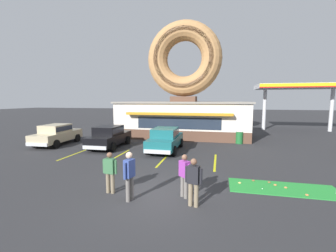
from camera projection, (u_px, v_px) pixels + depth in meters
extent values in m
plane|color=#2D2D30|center=(157.00, 194.00, 8.40)|extent=(160.00, 160.00, 0.00)
cube|color=brown|center=(184.00, 131.00, 22.17)|extent=(12.00, 6.00, 0.90)
cube|color=silver|center=(184.00, 115.00, 21.99)|extent=(12.00, 6.00, 2.30)
cube|color=gray|center=(184.00, 102.00, 21.84)|extent=(12.30, 6.30, 0.16)
cube|color=orange|center=(178.00, 114.00, 18.76)|extent=(9.00, 0.60, 0.20)
cube|color=#232D3D|center=(178.00, 123.00, 19.13)|extent=(7.20, 0.03, 1.00)
cube|color=brown|center=(184.00, 99.00, 21.81)|extent=(2.40, 1.80, 0.50)
torus|color=#B27F4C|center=(184.00, 59.00, 21.37)|extent=(7.10, 1.90, 7.10)
torus|color=#9E6B42|center=(183.00, 58.00, 20.95)|extent=(6.25, 1.05, 6.24)
cube|color=green|center=(283.00, 189.00, 8.93)|extent=(4.11, 1.53, 0.03)
torus|color=#D17F47|center=(275.00, 185.00, 9.22)|extent=(0.13, 0.13, 0.04)
torus|color=#D17F47|center=(307.00, 195.00, 8.25)|extent=(0.13, 0.13, 0.04)
torus|color=brown|center=(253.00, 180.00, 9.73)|extent=(0.13, 0.13, 0.04)
torus|color=#E5C666|center=(240.00, 183.00, 9.46)|extent=(0.13, 0.13, 0.04)
torus|color=brown|center=(269.00, 182.00, 9.52)|extent=(0.13, 0.13, 0.04)
torus|color=#D17F47|center=(286.00, 188.00, 8.95)|extent=(0.13, 0.13, 0.04)
sphere|color=white|center=(262.00, 189.00, 8.82)|extent=(0.04, 0.04, 0.04)
cube|color=black|center=(110.00, 138.00, 16.80)|extent=(1.88, 4.45, 0.68)
cube|color=black|center=(109.00, 130.00, 16.58)|extent=(1.62, 2.14, 0.60)
cube|color=#232D3D|center=(109.00, 130.00, 16.58)|extent=(1.64, 2.06, 0.36)
cube|color=silver|center=(122.00, 137.00, 19.00)|extent=(1.67, 0.15, 0.24)
cube|color=silver|center=(95.00, 148.00, 14.65)|extent=(1.67, 0.15, 0.24)
cylinder|color=black|center=(107.00, 139.00, 18.34)|extent=(0.24, 0.65, 0.64)
cylinder|color=black|center=(128.00, 140.00, 17.99)|extent=(0.24, 0.65, 0.64)
cylinder|color=black|center=(89.00, 146.00, 15.68)|extent=(0.24, 0.65, 0.64)
cylinder|color=black|center=(113.00, 147.00, 15.34)|extent=(0.24, 0.65, 0.64)
cube|color=#BCAD89|center=(57.00, 136.00, 17.82)|extent=(2.01, 4.49, 0.68)
cube|color=#BCAD89|center=(56.00, 128.00, 17.60)|extent=(1.68, 2.18, 0.60)
cube|color=#232D3D|center=(56.00, 128.00, 17.60)|extent=(1.70, 2.10, 0.36)
cube|color=silver|center=(74.00, 135.00, 20.03)|extent=(1.67, 0.19, 0.24)
cube|color=silver|center=(37.00, 145.00, 15.67)|extent=(1.67, 0.19, 0.24)
cylinder|color=black|center=(59.00, 137.00, 19.35)|extent=(0.26, 0.65, 0.64)
cylinder|color=black|center=(77.00, 138.00, 19.05)|extent=(0.26, 0.65, 0.64)
cylinder|color=black|center=(35.00, 143.00, 16.68)|extent=(0.26, 0.65, 0.64)
cylinder|color=black|center=(56.00, 144.00, 16.38)|extent=(0.26, 0.65, 0.64)
cube|color=#196066|center=(166.00, 141.00, 15.63)|extent=(1.78, 4.41, 0.68)
cube|color=#196066|center=(165.00, 132.00, 15.41)|extent=(1.57, 2.11, 0.60)
cube|color=#232D3D|center=(165.00, 132.00, 15.41)|extent=(1.59, 2.02, 0.36)
cube|color=silver|center=(172.00, 139.00, 17.82)|extent=(1.67, 0.11, 0.24)
cube|color=silver|center=(157.00, 152.00, 13.50)|extent=(1.67, 0.11, 0.24)
cylinder|color=black|center=(158.00, 142.00, 17.18)|extent=(0.22, 0.64, 0.64)
cylinder|color=black|center=(181.00, 143.00, 16.80)|extent=(0.22, 0.64, 0.64)
cylinder|color=black|center=(148.00, 150.00, 14.54)|extent=(0.22, 0.64, 0.64)
cylinder|color=black|center=(174.00, 151.00, 14.16)|extent=(0.22, 0.64, 0.64)
cylinder|color=slate|center=(186.00, 188.00, 8.04)|extent=(0.15, 0.15, 0.78)
cylinder|color=slate|center=(183.00, 186.00, 8.20)|extent=(0.15, 0.15, 0.78)
cube|color=#8C3393|center=(184.00, 169.00, 8.04)|extent=(0.44, 0.43, 0.57)
cylinder|color=#8C3393|center=(189.00, 171.00, 7.84)|extent=(0.10, 0.10, 0.53)
cylinder|color=#8C3393|center=(180.00, 168.00, 8.25)|extent=(0.10, 0.10, 0.53)
sphere|color=brown|center=(185.00, 157.00, 8.00)|extent=(0.21, 0.21, 0.21)
cylinder|color=slate|center=(131.00, 188.00, 7.95)|extent=(0.15, 0.15, 0.85)
cylinder|color=slate|center=(128.00, 190.00, 7.77)|extent=(0.15, 0.15, 0.85)
cube|color=#33478C|center=(129.00, 168.00, 7.78)|extent=(0.33, 0.43, 0.63)
cylinder|color=#33478C|center=(134.00, 167.00, 8.00)|extent=(0.10, 0.10, 0.58)
cylinder|color=#33478C|center=(125.00, 171.00, 7.56)|extent=(0.10, 0.10, 0.58)
sphere|color=beige|center=(129.00, 155.00, 7.72)|extent=(0.23, 0.23, 0.23)
cylinder|color=#7F7056|center=(196.00, 195.00, 7.39)|extent=(0.15, 0.15, 0.80)
cylinder|color=#7F7056|center=(190.00, 194.00, 7.48)|extent=(0.15, 0.15, 0.80)
cube|color=black|center=(194.00, 174.00, 7.35)|extent=(0.43, 0.32, 0.58)
cylinder|color=black|center=(201.00, 176.00, 7.25)|extent=(0.10, 0.10, 0.54)
cylinder|color=black|center=(186.00, 174.00, 7.47)|extent=(0.10, 0.10, 0.54)
sphere|color=brown|center=(194.00, 162.00, 7.31)|extent=(0.21, 0.21, 0.21)
cylinder|color=#7F7056|center=(108.00, 183.00, 8.54)|extent=(0.15, 0.15, 0.77)
cylinder|color=#7F7056|center=(113.00, 183.00, 8.48)|extent=(0.15, 0.15, 0.77)
cube|color=#386B42|center=(110.00, 166.00, 8.43)|extent=(0.40, 0.27, 0.57)
cylinder|color=#386B42|center=(104.00, 166.00, 8.50)|extent=(0.10, 0.10, 0.52)
cylinder|color=#386B42|center=(116.00, 167.00, 8.36)|extent=(0.10, 0.10, 0.52)
sphere|color=brown|center=(110.00, 155.00, 8.38)|extent=(0.21, 0.21, 0.21)
cylinder|color=#1E662D|center=(239.00, 138.00, 18.15)|extent=(0.56, 0.56, 0.95)
torus|color=#123D1B|center=(239.00, 132.00, 18.10)|extent=(0.57, 0.57, 0.05)
cylinder|color=silver|center=(264.00, 109.00, 26.55)|extent=(0.40, 0.40, 4.80)
cylinder|color=silver|center=(331.00, 110.00, 24.99)|extent=(0.40, 0.40, 4.80)
cube|color=silver|center=(298.00, 86.00, 25.47)|extent=(9.00, 4.40, 0.50)
cube|color=yellow|center=(306.00, 85.00, 23.32)|extent=(9.00, 0.04, 0.44)
cube|color=red|center=(306.00, 87.00, 23.31)|extent=(9.00, 0.04, 0.12)
cube|color=yellow|center=(76.00, 154.00, 14.79)|extent=(0.12, 3.60, 0.01)
cube|color=yellow|center=(118.00, 156.00, 14.13)|extent=(0.12, 3.60, 0.01)
cube|color=yellow|center=(164.00, 159.00, 13.46)|extent=(0.12, 3.60, 0.01)
cube|color=yellow|center=(215.00, 162.00, 12.79)|extent=(0.12, 3.60, 0.01)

